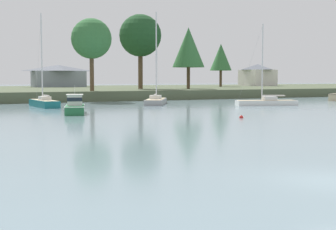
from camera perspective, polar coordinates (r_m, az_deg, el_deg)
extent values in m
plane|color=gray|center=(18.58, 18.84, -7.44)|extent=(551.30, 551.30, 0.00)
cube|color=#4C563D|center=(102.71, -18.64, 2.57)|extent=(248.09, 58.52, 1.64)
cube|color=#236B3D|center=(51.27, -11.06, 0.38)|extent=(3.51, 6.34, 1.34)
cone|color=#236B3D|center=(54.28, -10.98, 0.60)|extent=(2.12, 2.10, 1.71)
cube|color=silver|center=(51.23, -11.07, 1.10)|extent=(3.62, 6.47, 0.05)
cube|color=silver|center=(51.44, -11.07, 1.76)|extent=(2.03, 2.38, 1.11)
cube|color=#19232D|center=(51.43, -11.07, 1.88)|extent=(2.07, 2.43, 0.40)
cube|color=beige|center=(51.41, -11.08, 2.41)|extent=(2.33, 2.68, 0.06)
cylinder|color=silver|center=(51.40, -11.09, 3.01)|extent=(0.03, 0.03, 1.01)
cube|color=#196B70|center=(64.24, -14.59, 1.07)|extent=(2.50, 8.25, 1.47)
cube|color=#CCB78E|center=(64.20, -14.61, 1.74)|extent=(2.23, 7.74, 0.04)
cube|color=silver|center=(63.79, -14.52, 1.96)|extent=(1.39, 1.87, 0.49)
cylinder|color=silver|center=(64.82, -14.85, 6.74)|extent=(0.16, 0.16, 11.24)
cylinder|color=silver|center=(63.23, -14.39, 2.26)|extent=(0.33, 3.26, 0.13)
cylinder|color=silver|center=(63.23, -14.39, 2.30)|extent=(0.32, 2.93, 0.14)
cylinder|color=#999999|center=(66.40, -15.21, 6.66)|extent=(0.22, 3.27, 11.19)
cube|color=gray|center=(68.57, -1.46, 1.40)|extent=(6.54, 8.90, 1.25)
cube|color=#CCB78E|center=(68.54, -1.46, 1.93)|extent=(6.02, 8.29, 0.04)
cube|color=silver|center=(68.09, -1.50, 2.16)|extent=(2.33, 2.47, 0.53)
cylinder|color=silver|center=(69.25, -1.41, 7.12)|extent=(0.18, 0.18, 12.43)
cylinder|color=silver|center=(67.46, -1.55, 2.45)|extent=(1.90, 3.14, 0.14)
cylinder|color=silver|center=(67.45, -1.55, 2.49)|extent=(1.72, 2.83, 0.14)
cylinder|color=#999999|center=(71.02, -1.27, 7.03)|extent=(1.79, 3.09, 12.39)
cube|color=white|center=(66.73, 11.68, 1.21)|extent=(8.56, 4.51, 1.17)
cube|color=#CCB78E|center=(66.70, 11.68, 1.73)|extent=(8.01, 4.13, 0.04)
cube|color=silver|center=(66.83, 12.03, 1.96)|extent=(2.15, 1.81, 0.50)
cylinder|color=silver|center=(66.45, 11.21, 6.21)|extent=(0.17, 0.17, 10.35)
cylinder|color=silver|center=(67.02, 12.50, 2.26)|extent=(3.21, 1.15, 0.13)
cylinder|color=silver|center=(67.02, 12.50, 2.30)|extent=(2.90, 1.06, 0.14)
cylinder|color=#999999|center=(65.92, 9.83, 6.22)|extent=(3.19, 1.05, 10.30)
sphere|color=red|center=(45.27, 8.75, -0.28)|extent=(0.37, 0.37, 0.37)
torus|color=#333338|center=(45.25, 8.75, 0.01)|extent=(0.12, 0.12, 0.02)
cylinder|color=brown|center=(94.63, 2.45, 5.30)|extent=(0.66, 0.66, 7.08)
cone|color=#336B38|center=(94.81, 2.46, 8.08)|extent=(6.36, 6.36, 7.77)
cylinder|color=brown|center=(93.29, -3.31, 5.74)|extent=(0.88, 0.88, 8.49)
sphere|color=#1E4723|center=(93.63, -3.33, 9.47)|extent=(8.16, 8.16, 8.16)
cylinder|color=brown|center=(78.79, -9.09, 5.40)|extent=(0.68, 0.68, 7.00)
sphere|color=#336B38|center=(79.04, -9.13, 9.00)|extent=(6.54, 6.54, 6.54)
cylinder|color=brown|center=(118.65, 6.32, 4.98)|extent=(0.63, 0.63, 6.57)
cone|color=#336B38|center=(118.76, 6.33, 6.89)|extent=(5.35, 5.35, 6.53)
cube|color=gray|center=(117.53, -12.97, 4.22)|extent=(11.60, 8.15, 3.79)
pyramid|color=#565B66|center=(117.55, -12.99, 5.49)|extent=(12.53, 8.81, 1.43)
cube|color=silver|center=(133.90, 10.64, 4.40)|extent=(7.34, 8.22, 4.37)
pyramid|color=#565B66|center=(133.94, 10.66, 5.66)|extent=(7.93, 8.88, 1.56)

